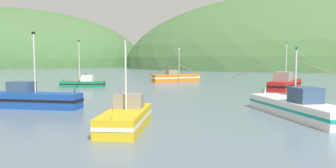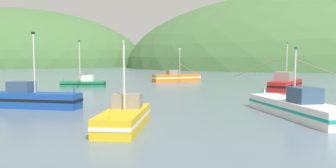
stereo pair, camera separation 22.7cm
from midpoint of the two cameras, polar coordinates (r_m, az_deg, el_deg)
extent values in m
ellipsoid|color=#47703D|center=(201.36, 24.11, 2.89)|extent=(213.10, 170.48, 82.01)
ellipsoid|color=#516B38|center=(244.87, 19.93, 3.24)|extent=(150.67, 120.54, 104.52)
ellipsoid|color=#47703D|center=(219.79, -25.95, 2.94)|extent=(160.78, 128.63, 70.75)
cube|color=#19479E|center=(31.33, -23.84, -2.74)|extent=(9.31, 5.39, 1.41)
cube|color=black|center=(31.32, -23.85, -2.61)|extent=(9.41, 5.44, 0.25)
cone|color=#19479E|center=(29.01, -16.92, -1.00)|extent=(0.26, 0.26, 0.70)
cube|color=#334C6B|center=(31.77, -25.37, -0.50)|extent=(2.57, 2.15, 1.01)
cylinder|color=silver|center=(30.87, -23.40, 3.42)|extent=(0.12, 0.12, 5.30)
cube|color=black|center=(30.96, -23.56, 8.55)|extent=(0.34, 0.17, 0.20)
cube|color=red|center=(49.30, 20.47, -0.15)|extent=(8.98, 8.68, 1.36)
cube|color=black|center=(49.29, 20.47, -0.07)|extent=(9.07, 8.76, 0.24)
cone|color=red|center=(53.71, 21.68, 1.28)|extent=(0.28, 0.28, 0.70)
cube|color=gray|center=(47.88, 20.12, 1.33)|extent=(3.41, 3.40, 1.31)
cylinder|color=silver|center=(49.39, 20.65, 3.77)|extent=(0.12, 0.12, 5.39)
cube|color=black|center=(49.44, 20.74, 7.03)|extent=(0.28, 0.27, 0.20)
cylinder|color=#997F4C|center=(50.51, 15.29, 2.79)|extent=(4.96, 5.25, 2.90)
cylinder|color=#997F4C|center=(48.26, 26.05, 2.41)|extent=(4.96, 5.25, 2.90)
cube|color=orange|center=(62.81, 1.37, 1.12)|extent=(10.09, 4.19, 1.41)
cube|color=white|center=(62.81, 1.37, 1.18)|extent=(10.19, 4.23, 0.25)
cone|color=orange|center=(64.89, 4.98, 2.15)|extent=(0.24, 0.24, 0.70)
cube|color=gray|center=(62.41, 0.73, 2.16)|extent=(2.63, 2.08, 0.90)
cylinder|color=silver|center=(63.01, 1.94, 4.04)|extent=(0.12, 0.12, 4.97)
cube|color=white|center=(63.04, 1.95, 6.41)|extent=(0.36, 0.11, 0.20)
cylinder|color=#997F4C|center=(66.99, -0.41, 3.04)|extent=(1.71, 7.21, 2.07)
cylinder|color=#997F4C|center=(58.53, 3.42, 2.81)|extent=(1.71, 7.21, 2.07)
cube|color=#197A47|center=(52.16, -15.42, -0.01)|extent=(7.14, 3.22, 0.93)
cube|color=black|center=(52.16, -15.42, 0.04)|extent=(7.21, 3.25, 0.17)
cone|color=#197A47|center=(52.94, -18.77, 0.86)|extent=(0.23, 0.23, 0.70)
cube|color=silver|center=(51.92, -14.64, 1.04)|extent=(2.13, 1.86, 0.97)
cylinder|color=silver|center=(52.13, -16.03, 3.96)|extent=(0.12, 0.12, 6.31)
cube|color=black|center=(52.20, -16.11, 7.55)|extent=(0.36, 0.10, 0.20)
cylinder|color=#997F4C|center=(49.29, -16.24, 1.20)|extent=(0.82, 3.76, 1.14)
cylinder|color=#997F4C|center=(54.88, -14.74, 1.56)|extent=(0.82, 3.76, 1.14)
cube|color=white|center=(26.43, 22.14, -4.17)|extent=(2.81, 10.83, 1.23)
cube|color=teal|center=(26.42, 22.15, -4.04)|extent=(2.83, 10.94, 0.22)
cone|color=white|center=(30.55, 17.11, -1.07)|extent=(0.20, 0.20, 0.70)
cube|color=#334C6B|center=(25.39, 23.56, -1.86)|extent=(1.86, 2.03, 1.15)
cylinder|color=silver|center=(26.36, 22.06, 1.49)|extent=(0.12, 0.12, 3.97)
cube|color=teal|center=(26.34, 22.20, 6.07)|extent=(0.04, 0.36, 0.20)
cube|color=gold|center=(20.50, -8.03, -6.41)|extent=(4.26, 7.08, 1.18)
cube|color=white|center=(20.49, -8.03, -6.25)|extent=(4.31, 7.15, 0.21)
cone|color=gold|center=(17.41, -10.36, -5.27)|extent=(0.25, 0.25, 0.70)
cube|color=gray|center=(21.30, -7.45, -3.06)|extent=(2.17, 1.73, 0.98)
cylinder|color=silver|center=(20.26, -8.05, 1.23)|extent=(0.12, 0.12, 4.27)
cube|color=white|center=(20.25, -8.12, 7.62)|extent=(0.14, 0.35, 0.20)
cylinder|color=yellow|center=(36.53, 23.41, -2.15)|extent=(0.83, 0.83, 0.89)
cone|color=black|center=(36.46, 23.44, -1.07)|extent=(0.50, 0.50, 0.50)
camera|label=1|loc=(0.11, -90.17, -0.01)|focal=33.40mm
camera|label=2|loc=(0.11, 89.83, 0.01)|focal=33.40mm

